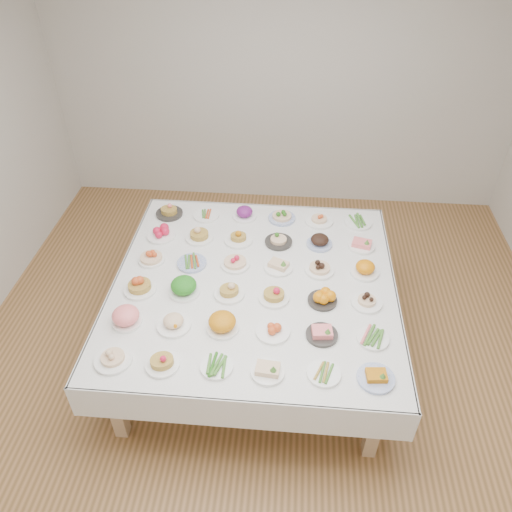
# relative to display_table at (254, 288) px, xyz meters

# --- Properties ---
(room_envelope) EXTENTS (5.02, 5.02, 2.81)m
(room_envelope) POSITION_rel_display_table_xyz_m (0.10, -0.08, 1.15)
(room_envelope) COLOR #A57344
(room_envelope) RESTS_ON ground
(display_table) EXTENTS (2.14, 2.14, 0.75)m
(display_table) POSITION_rel_display_table_xyz_m (0.00, 0.00, 0.00)
(display_table) COLOR white
(display_table) RESTS_ON ground
(dish_0) EXTENTS (0.24, 0.24, 0.12)m
(dish_0) POSITION_rel_display_table_xyz_m (-0.83, -0.83, 0.12)
(dish_0) COLOR white
(dish_0) RESTS_ON display_table
(dish_1) EXTENTS (0.21, 0.21, 0.12)m
(dish_1) POSITION_rel_display_table_xyz_m (-0.51, -0.84, 0.12)
(dish_1) COLOR white
(dish_1) RESTS_ON display_table
(dish_2) EXTENTS (0.20, 0.20, 0.05)m
(dish_2) POSITION_rel_display_table_xyz_m (-0.16, -0.83, 0.09)
(dish_2) COLOR white
(dish_2) RESTS_ON display_table
(dish_3) EXTENTS (0.21, 0.21, 0.09)m
(dish_3) POSITION_rel_display_table_xyz_m (0.16, -0.84, 0.11)
(dish_3) COLOR white
(dish_3) RESTS_ON display_table
(dish_4) EXTENTS (0.21, 0.21, 0.05)m
(dish_4) POSITION_rel_display_table_xyz_m (0.51, -0.83, 0.09)
(dish_4) COLOR white
(dish_4) RESTS_ON display_table
(dish_5) EXTENTS (0.23, 0.23, 0.09)m
(dish_5) POSITION_rel_display_table_xyz_m (0.83, -0.83, 0.10)
(dish_5) COLOR #4C66B2
(dish_5) RESTS_ON display_table
(dish_6) EXTENTS (0.21, 0.21, 0.12)m
(dish_6) POSITION_rel_display_table_xyz_m (-0.84, -0.50, 0.12)
(dish_6) COLOR white
(dish_6) RESTS_ON display_table
(dish_7) EXTENTS (0.23, 0.23, 0.13)m
(dish_7) POSITION_rel_display_table_xyz_m (-0.51, -0.50, 0.13)
(dish_7) COLOR white
(dish_7) RESTS_ON display_table
(dish_8) EXTENTS (0.25, 0.25, 0.15)m
(dish_8) POSITION_rel_display_table_xyz_m (-0.17, -0.50, 0.14)
(dish_8) COLOR white
(dish_8) RESTS_ON display_table
(dish_9) EXTENTS (0.23, 0.23, 0.09)m
(dish_9) POSITION_rel_display_table_xyz_m (0.17, -0.50, 0.10)
(dish_9) COLOR white
(dish_9) RESTS_ON display_table
(dish_10) EXTENTS (0.21, 0.21, 0.09)m
(dish_10) POSITION_rel_display_table_xyz_m (0.50, -0.51, 0.10)
(dish_10) COLOR #2C2A27
(dish_10) RESTS_ON display_table
(dish_11) EXTENTS (0.24, 0.22, 0.05)m
(dish_11) POSITION_rel_display_table_xyz_m (0.84, -0.51, 0.09)
(dish_11) COLOR white
(dish_11) RESTS_ON display_table
(dish_12) EXTENTS (0.27, 0.26, 0.15)m
(dish_12) POSITION_rel_display_table_xyz_m (-0.84, -0.17, 0.14)
(dish_12) COLOR white
(dish_12) RESTS_ON display_table
(dish_13) EXTENTS (0.24, 0.24, 0.15)m
(dish_13) POSITION_rel_display_table_xyz_m (-0.50, -0.17, 0.14)
(dish_13) COLOR white
(dish_13) RESTS_ON display_table
(dish_14) EXTENTS (0.22, 0.22, 0.11)m
(dish_14) POSITION_rel_display_table_xyz_m (-0.17, -0.16, 0.12)
(dish_14) COLOR white
(dish_14) RESTS_ON display_table
(dish_15) EXTENTS (0.22, 0.22, 0.12)m
(dish_15) POSITION_rel_display_table_xyz_m (0.16, -0.17, 0.12)
(dish_15) COLOR white
(dish_15) RESTS_ON display_table
(dish_16) EXTENTS (0.21, 0.21, 0.10)m
(dish_16) POSITION_rel_display_table_xyz_m (0.51, -0.17, 0.12)
(dish_16) COLOR #2C2A27
(dish_16) RESTS_ON display_table
(dish_17) EXTENTS (0.22, 0.22, 0.11)m
(dish_17) POSITION_rel_display_table_xyz_m (0.83, -0.17, 0.11)
(dish_17) COLOR white
(dish_17) RESTS_ON display_table
(dish_18) EXTENTS (0.20, 0.20, 0.12)m
(dish_18) POSITION_rel_display_table_xyz_m (-0.84, 0.18, 0.12)
(dish_18) COLOR white
(dish_18) RESTS_ON display_table
(dish_19) EXTENTS (0.23, 0.23, 0.05)m
(dish_19) POSITION_rel_display_table_xyz_m (-0.51, 0.16, 0.09)
(dish_19) COLOR #4C66B2
(dish_19) RESTS_ON display_table
(dish_20) EXTENTS (0.23, 0.23, 0.13)m
(dish_20) POSITION_rel_display_table_xyz_m (-0.17, 0.18, 0.13)
(dish_20) COLOR white
(dish_20) RESTS_ON display_table
(dish_21) EXTENTS (0.22, 0.22, 0.10)m
(dish_21) POSITION_rel_display_table_xyz_m (0.17, 0.17, 0.11)
(dish_21) COLOR white
(dish_21) RESTS_ON display_table
(dish_22) EXTENTS (0.22, 0.22, 0.13)m
(dish_22) POSITION_rel_display_table_xyz_m (0.49, 0.16, 0.13)
(dish_22) COLOR white
(dish_22) RESTS_ON display_table
(dish_23) EXTENTS (0.22, 0.22, 0.12)m
(dish_23) POSITION_rel_display_table_xyz_m (0.84, 0.17, 0.12)
(dish_23) COLOR white
(dish_23) RESTS_ON display_table
(dish_24) EXTENTS (0.24, 0.24, 0.11)m
(dish_24) POSITION_rel_display_table_xyz_m (-0.83, 0.50, 0.12)
(dish_24) COLOR white
(dish_24) RESTS_ON display_table
(dish_25) EXTENTS (0.23, 0.23, 0.13)m
(dish_25) POSITION_rel_display_table_xyz_m (-0.51, 0.50, 0.13)
(dish_25) COLOR white
(dish_25) RESTS_ON display_table
(dish_26) EXTENTS (0.23, 0.23, 0.12)m
(dish_26) POSITION_rel_display_table_xyz_m (-0.18, 0.49, 0.12)
(dish_26) COLOR white
(dish_26) RESTS_ON display_table
(dish_27) EXTENTS (0.22, 0.22, 0.11)m
(dish_27) POSITION_rel_display_table_xyz_m (0.16, 0.49, 0.12)
(dish_27) COLOR #2C2A27
(dish_27) RESTS_ON display_table
(dish_28) EXTENTS (0.21, 0.21, 0.12)m
(dish_28) POSITION_rel_display_table_xyz_m (0.50, 0.50, 0.12)
(dish_28) COLOR #4C66B2
(dish_28) RESTS_ON display_table
(dish_29) EXTENTS (0.21, 0.21, 0.10)m
(dish_29) POSITION_rel_display_table_xyz_m (0.84, 0.50, 0.11)
(dish_29) COLOR white
(dish_29) RESTS_ON display_table
(dish_30) EXTENTS (0.24, 0.24, 0.14)m
(dish_30) POSITION_rel_display_table_xyz_m (-0.84, 0.83, 0.13)
(dish_30) COLOR #2C2A27
(dish_30) RESTS_ON display_table
(dish_31) EXTENTS (0.23, 0.23, 0.05)m
(dish_31) POSITION_rel_display_table_xyz_m (-0.50, 0.83, 0.09)
(dish_31) COLOR white
(dish_31) RESTS_ON display_table
(dish_32) EXTENTS (0.21, 0.21, 0.11)m
(dish_32) POSITION_rel_display_table_xyz_m (-0.16, 0.84, 0.12)
(dish_32) COLOR white
(dish_32) RESTS_ON display_table
(dish_33) EXTENTS (0.23, 0.23, 0.13)m
(dish_33) POSITION_rel_display_table_xyz_m (0.17, 0.84, 0.13)
(dish_33) COLOR #4C66B2
(dish_33) RESTS_ON display_table
(dish_34) EXTENTS (0.24, 0.24, 0.12)m
(dish_34) POSITION_rel_display_table_xyz_m (0.50, 0.83, 0.12)
(dish_34) COLOR white
(dish_34) RESTS_ON display_table
(dish_35) EXTENTS (0.25, 0.23, 0.06)m
(dish_35) POSITION_rel_display_table_xyz_m (0.84, 0.83, 0.09)
(dish_35) COLOR white
(dish_35) RESTS_ON display_table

